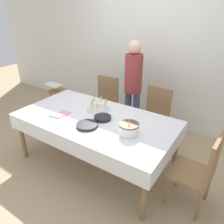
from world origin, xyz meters
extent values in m
plane|color=tan|center=(0.00, 0.00, 0.00)|extent=(12.00, 12.00, 0.00)
cube|color=silver|center=(0.00, 1.63, 1.35)|extent=(8.00, 0.05, 2.70)
cube|color=white|center=(0.00, 0.00, 0.71)|extent=(2.06, 1.09, 0.03)
cube|color=white|center=(0.00, 0.00, 0.62)|extent=(2.09, 1.12, 0.21)
cylinder|color=olive|center=(-0.97, -0.49, 0.35)|extent=(0.06, 0.06, 0.70)
cylinder|color=olive|center=(0.97, -0.49, 0.35)|extent=(0.06, 0.06, 0.70)
cylinder|color=olive|center=(-0.97, 0.49, 0.35)|extent=(0.06, 0.06, 0.70)
cylinder|color=olive|center=(0.97, 0.49, 0.35)|extent=(0.06, 0.06, 0.70)
cube|color=olive|center=(-0.46, 0.80, 0.43)|extent=(0.45, 0.45, 0.04)
cube|color=olive|center=(-0.48, 0.99, 0.70)|extent=(0.40, 0.06, 0.50)
cylinder|color=olive|center=(-0.27, 0.63, 0.20)|extent=(0.04, 0.04, 0.41)
cylinder|color=olive|center=(-0.63, 0.60, 0.20)|extent=(0.04, 0.04, 0.41)
cylinder|color=olive|center=(-0.30, 0.99, 0.20)|extent=(0.04, 0.04, 0.41)
cylinder|color=olive|center=(-0.66, 0.96, 0.20)|extent=(0.04, 0.04, 0.41)
cube|color=olive|center=(0.46, 0.80, 0.43)|extent=(0.45, 0.45, 0.04)
cube|color=olive|center=(0.48, 0.99, 0.70)|extent=(0.40, 0.06, 0.50)
cylinder|color=olive|center=(0.63, 0.60, 0.20)|extent=(0.04, 0.04, 0.41)
cylinder|color=olive|center=(0.27, 0.63, 0.20)|extent=(0.04, 0.04, 0.41)
cylinder|color=olive|center=(0.65, 0.96, 0.20)|extent=(0.04, 0.04, 0.41)
cylinder|color=olive|center=(0.30, 0.99, 0.20)|extent=(0.04, 0.04, 0.41)
cube|color=olive|center=(1.28, 0.00, 0.43)|extent=(0.44, 0.44, 0.04)
cube|color=olive|center=(1.47, -0.01, 0.70)|extent=(0.06, 0.40, 0.50)
cylinder|color=olive|center=(1.09, -0.17, 0.20)|extent=(0.04, 0.04, 0.41)
cylinder|color=olive|center=(1.11, 0.19, 0.20)|extent=(0.04, 0.04, 0.41)
cylinder|color=olive|center=(1.45, -0.19, 0.20)|extent=(0.04, 0.04, 0.41)
cylinder|color=olive|center=(1.47, 0.17, 0.20)|extent=(0.04, 0.04, 0.41)
cylinder|color=white|center=(0.56, -0.09, 0.78)|extent=(0.23, 0.23, 0.11)
cylinder|color=brown|center=(0.56, -0.09, 0.85)|extent=(0.23, 0.23, 0.02)
cylinder|color=yellow|center=(0.56, -0.09, 0.89)|extent=(0.01, 0.01, 0.06)
sphere|color=#F9CC4C|center=(0.56, -0.09, 0.93)|extent=(0.01, 0.01, 0.01)
cylinder|color=silver|center=(-0.11, 0.22, 0.73)|extent=(0.34, 0.34, 0.01)
cylinder|color=silver|center=(0.00, 0.23, 0.73)|extent=(0.05, 0.05, 0.00)
cylinder|color=silver|center=(0.00, 0.23, 0.78)|extent=(0.01, 0.01, 0.08)
cone|color=#E0CC72|center=(0.00, 0.23, 0.86)|extent=(0.04, 0.04, 0.08)
cylinder|color=silver|center=(-0.04, 0.30, 0.73)|extent=(0.05, 0.05, 0.00)
cylinder|color=silver|center=(-0.04, 0.30, 0.78)|extent=(0.01, 0.01, 0.08)
cone|color=#E0CC72|center=(-0.04, 0.30, 0.86)|extent=(0.04, 0.04, 0.08)
cylinder|color=silver|center=(-0.14, 0.33, 0.73)|extent=(0.05, 0.05, 0.00)
cylinder|color=silver|center=(-0.14, 0.33, 0.78)|extent=(0.01, 0.01, 0.08)
cone|color=#E0CC72|center=(-0.14, 0.33, 0.86)|extent=(0.04, 0.04, 0.08)
cylinder|color=silver|center=(-0.22, 0.26, 0.73)|extent=(0.05, 0.05, 0.00)
cylinder|color=silver|center=(-0.22, 0.26, 0.78)|extent=(0.01, 0.01, 0.08)
cone|color=#E0CC72|center=(-0.22, 0.26, 0.86)|extent=(0.04, 0.04, 0.08)
cylinder|color=silver|center=(-0.19, 0.17, 0.73)|extent=(0.05, 0.05, 0.00)
cylinder|color=silver|center=(-0.19, 0.17, 0.78)|extent=(0.01, 0.01, 0.08)
cone|color=#E0CC72|center=(-0.19, 0.17, 0.86)|extent=(0.04, 0.04, 0.08)
cylinder|color=silver|center=(-0.13, 0.10, 0.73)|extent=(0.05, 0.05, 0.00)
cylinder|color=silver|center=(-0.13, 0.10, 0.78)|extent=(0.01, 0.01, 0.08)
cone|color=#E0CC72|center=(-0.13, 0.10, 0.86)|extent=(0.04, 0.04, 0.08)
cylinder|color=silver|center=(-0.06, 0.13, 0.73)|extent=(0.05, 0.05, 0.00)
cylinder|color=silver|center=(-0.06, 0.13, 0.78)|extent=(0.01, 0.01, 0.08)
cone|color=#E0CC72|center=(-0.06, 0.13, 0.86)|extent=(0.04, 0.04, 0.08)
cylinder|color=black|center=(0.05, -0.23, 0.73)|extent=(0.27, 0.27, 0.01)
cylinder|color=black|center=(0.05, -0.23, 0.74)|extent=(0.27, 0.27, 0.01)
cylinder|color=black|center=(0.05, -0.23, 0.74)|extent=(0.27, 0.27, 0.01)
cylinder|color=black|center=(0.05, -0.23, 0.75)|extent=(0.27, 0.27, 0.01)
cylinder|color=black|center=(0.05, -0.23, 0.76)|extent=(0.27, 0.27, 0.01)
cylinder|color=black|center=(0.10, 0.02, 0.73)|extent=(0.22, 0.22, 0.01)
cylinder|color=black|center=(0.10, 0.02, 0.74)|extent=(0.22, 0.22, 0.01)
cylinder|color=black|center=(0.10, 0.02, 0.74)|extent=(0.22, 0.22, 0.01)
cylinder|color=black|center=(0.10, 0.02, 0.75)|extent=(0.22, 0.22, 0.01)
cylinder|color=black|center=(0.10, 0.02, 0.76)|extent=(0.22, 0.22, 0.01)
cylinder|color=black|center=(0.10, 0.02, 0.77)|extent=(0.22, 0.22, 0.01)
cube|color=silver|center=(0.51, -0.31, 0.73)|extent=(0.30, 0.03, 0.00)
cube|color=silver|center=(-0.46, -0.27, 0.74)|extent=(0.18, 0.09, 0.02)
cube|color=pink|center=(-0.43, -0.15, 0.73)|extent=(0.15, 0.15, 0.01)
cylinder|color=#3F4C72|center=(-0.07, 1.01, 0.38)|extent=(0.11, 0.11, 0.77)
cylinder|color=#3F4C72|center=(0.09, 1.01, 0.38)|extent=(0.11, 0.11, 0.77)
cylinder|color=maroon|center=(0.01, 1.01, 1.07)|extent=(0.28, 0.28, 0.61)
sphere|color=#D8B293|center=(0.01, 1.01, 1.48)|extent=(0.21, 0.21, 0.21)
cube|color=olive|center=(-1.48, 0.75, 0.55)|extent=(0.30, 0.30, 0.03)
cube|color=silver|center=(-1.48, 0.65, 0.70)|extent=(0.33, 0.20, 0.02)
cylinder|color=olive|center=(-1.59, 0.64, 0.27)|extent=(0.03, 0.03, 0.54)
cylinder|color=olive|center=(-1.37, 0.64, 0.27)|extent=(0.03, 0.03, 0.54)
cylinder|color=olive|center=(-1.59, 0.86, 0.27)|extent=(0.03, 0.03, 0.54)
cylinder|color=olive|center=(-1.37, 0.86, 0.27)|extent=(0.03, 0.03, 0.54)
camera|label=1|loc=(1.57, -1.98, 2.08)|focal=35.00mm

